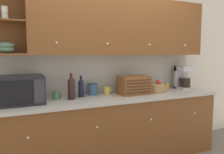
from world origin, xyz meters
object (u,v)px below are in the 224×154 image
Objects in this scene: storage_canister at (93,89)px; mug_patterned_third at (167,86)px; wine_bottle at (81,87)px; fruit_basket at (156,88)px; bread_box at (134,85)px; coffee_maker at (184,77)px; wine_glass at (160,82)px; second_wine_bottle at (71,88)px; mug at (107,91)px; mug_blue_second at (56,95)px; microwave at (21,90)px.

storage_canister is 1.60× the size of mug_patterned_third.
storage_canister is at bearing 23.24° from wine_bottle.
bread_box is at bearing -179.42° from fruit_basket.
storage_canister is 1.55m from coffee_maker.
wine_glass is 0.47× the size of coffee_maker.
second_wine_bottle is at bearing 179.88° from fruit_basket.
coffee_maker is at bearing -23.08° from mug_patterned_third.
fruit_basket is at bearing -11.23° from storage_canister.
mug is at bearing -175.66° from mug_patterned_third.
wine_bottle reaches higher than mug_blue_second.
microwave is at bearing -179.94° from second_wine_bottle.
wine_glass reaches higher than mug_patterned_third.
second_wine_bottle is at bearing -176.70° from coffee_maker.
bread_box reaches higher than mug_patterned_third.
bread_box is at bearing -163.29° from wine_glass.
wine_glass is 0.19m from mug_patterned_third.
coffee_maker is at bearing -1.05° from mug.
wine_bottle is at bearing -175.47° from mug_patterned_third.
microwave reaches higher than storage_canister.
second_wine_bottle is 0.18m from wine_bottle.
mug_blue_second is 0.57× the size of wine_glass.
wine_bottle is at bearing -156.76° from storage_canister.
mug is at bearing 3.56° from mug_blue_second.
mug is 1.36m from coffee_maker.
microwave is 4.72× the size of mug.
mug_blue_second is at bearing -176.44° from mug.
bread_box is 1.14× the size of coffee_maker.
storage_canister is at bearing 179.25° from wine_glass.
mug_blue_second is 0.24× the size of bread_box.
mug is at bearing 158.03° from bread_box.
mug_patterned_third is (1.64, 0.22, -0.11)m from second_wine_bottle.
wine_bottle is at bearing -179.68° from coffee_maker.
storage_canister is 0.43× the size of coffee_maker.
wine_glass is at bearing -0.75° from storage_canister.
second_wine_bottle is at bearing -152.13° from storage_canister.
bread_box is 2.41× the size of wine_glass.
mug is at bearing 6.85° from microwave.
mug is (0.20, -0.05, -0.03)m from storage_canister.
coffee_maker is at bearing 10.18° from fruit_basket.
second_wine_bottle is (0.17, -0.09, 0.10)m from mug_blue_second.
fruit_basket is (1.44, -0.09, 0.02)m from mug_blue_second.
second_wine_bottle is 1.91× the size of wine_glass.
coffee_maker reaches higher than microwave.
second_wine_bottle reaches higher than bread_box.
mug is at bearing -13.59° from storage_canister.
microwave is at bearing -173.15° from mug.
fruit_basket is 0.26m from wine_glass.
microwave is 2.47m from coffee_maker.
mug_blue_second is 1.44m from fruit_basket.
mug is (1.12, 0.13, -0.11)m from microwave.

